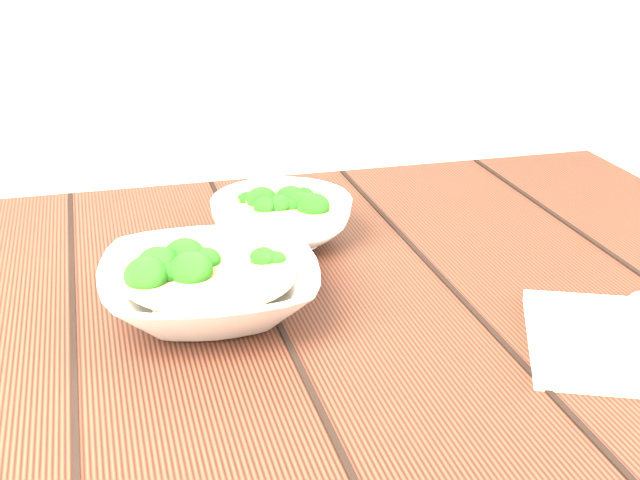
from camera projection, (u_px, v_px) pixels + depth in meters
table at (286, 390)px, 1.00m from camera, size 1.20×0.80×0.75m
soup_bowl_front at (210, 286)px, 0.91m from camera, size 0.24×0.24×0.06m
soup_bowl_back at (282, 218)px, 1.09m from camera, size 0.19×0.19×0.06m
trivet at (265, 262)px, 1.00m from camera, size 0.14×0.14×0.03m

